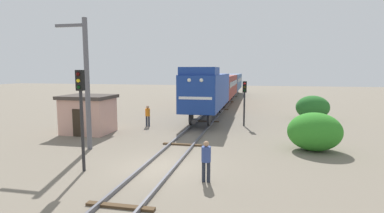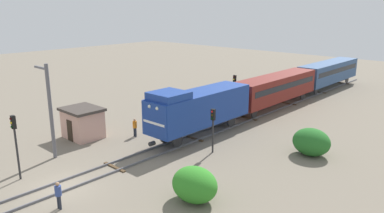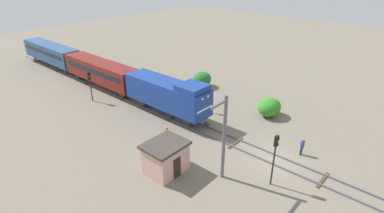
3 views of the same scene
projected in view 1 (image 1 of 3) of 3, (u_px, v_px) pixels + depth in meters
The scene contains 14 objects.
ground_plane at pixel (160, 167), 14.03m from camera, with size 153.25×153.25×0.00m, color #756B5B.
railway_track at pixel (160, 166), 14.02m from camera, with size 2.40×102.17×0.16m.
locomotive at pixel (207, 90), 26.84m from camera, with size 2.90×11.60×4.60m.
passenger_car_leading at pixel (223, 85), 39.81m from camera, with size 2.84×14.00×3.66m.
passenger_car_trailing at pixel (232, 81), 53.98m from camera, with size 2.84×14.00×3.66m.
traffic_signal_near at pixel (81, 102), 13.11m from camera, with size 0.32×0.34×4.53m.
traffic_signal_mid at pixel (245, 95), 24.10m from camera, with size 0.32×0.34×3.64m.
traffic_signal_far at pixel (192, 85), 37.54m from camera, with size 0.32×0.34×3.86m.
worker_near_track at pixel (206, 158), 12.07m from camera, with size 0.38×0.38×1.70m.
worker_by_signal at pixel (148, 114), 24.10m from camera, with size 0.38×0.38×1.70m.
catenary_mast at pixel (86, 81), 16.80m from camera, with size 1.94×0.28×7.39m.
relay_hut at pixel (88, 114), 21.58m from camera, with size 3.50×2.90×2.74m.
bush_near at pixel (315, 132), 16.83m from camera, with size 2.98×2.44×2.17m, color #308626.
bush_mid at pixel (313, 107), 27.74m from camera, with size 3.01×2.46×2.19m, color #256826.
Camera 1 is at (4.30, -12.96, 4.52)m, focal length 28.00 mm.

